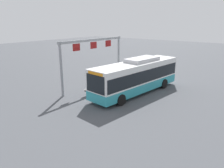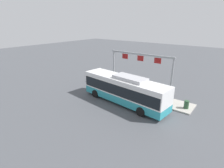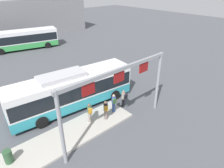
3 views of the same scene
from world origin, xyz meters
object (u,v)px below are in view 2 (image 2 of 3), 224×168
Objects in this scene: person_waiting_near at (116,84)px; person_waiting_mid at (138,88)px; person_waiting_far at (133,85)px; trash_bin at (186,105)px; bus_main at (124,89)px; person_boarding at (125,84)px.

person_waiting_mid reaches higher than person_waiting_near.
person_waiting_far is 1.86× the size of trash_bin.
person_waiting_near is at bearing -36.63° from bus_main.
bus_main is 7.08m from trash_bin.
person_boarding and person_waiting_mid have the same top height.
person_waiting_far is at bearing 132.48° from person_boarding.
bus_main is at bearing 15.23° from person_waiting_mid.
person_boarding reaches higher than person_waiting_near.
trash_bin is at bearing -150.50° from bus_main.
trash_bin is (-7.24, 0.69, -0.44)m from person_waiting_far.
person_waiting_near is at bearing -70.42° from person_waiting_mid.
bus_main is 3.67m from person_waiting_far.
bus_main reaches higher than person_waiting_mid.
person_boarding is (2.01, -3.14, -0.76)m from bus_main.
person_boarding is 1.00× the size of person_waiting_mid.
bus_main reaches higher than person_boarding.
person_boarding is 8.42m from trash_bin.
person_boarding is 1.22m from person_waiting_far.
person_waiting_near is 9.69m from trash_bin.
person_waiting_mid is (-2.32, 0.23, 0.00)m from person_boarding.
person_waiting_near is (3.30, -3.02, -0.92)m from bus_main.
person_boarding is 2.34m from person_waiting_mid.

